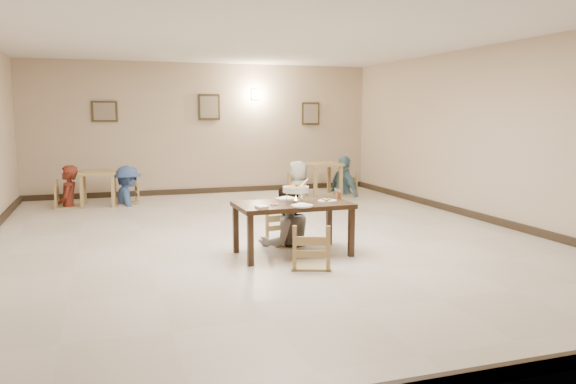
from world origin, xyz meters
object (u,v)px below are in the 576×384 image
object	(u,v)px
main_diner	(286,185)
bg_table_left	(98,177)
curry_warmer	(296,190)
bg_chair_lr	(127,183)
bg_diner_d	(345,156)
bg_table_right	(322,169)
drink_glass	(338,195)
chair_far	(284,212)
bg_diner_c	(298,161)
chair_near	(311,225)
bg_diner_a	(67,165)
bg_chair_rr	(344,174)
main_table	(293,209)
bg_chair_rl	(298,175)
bg_diner_b	(127,166)
bg_chair_ll	(68,182)

from	to	relation	value
main_diner	bg_table_left	world-z (taller)	main_diner
curry_warmer	bg_chair_lr	xyz separation A→B (m)	(-1.91, 5.09, -0.44)
bg_diner_d	bg_chair_lr	bearing A→B (deg)	79.26
bg_table_right	drink_glass	bearing A→B (deg)	-109.33
chair_far	drink_glass	bearing A→B (deg)	-54.67
bg_diner_c	chair_near	bearing A→B (deg)	-1.43
main_diner	bg_diner_a	xyz separation A→B (m)	(-3.13, 4.36, -0.01)
bg_table_left	bg_chair_lr	world-z (taller)	bg_chair_lr
drink_glass	chair_far	bearing A→B (deg)	135.26
bg_chair_rr	bg_table_right	bearing A→B (deg)	-102.27
main_table	curry_warmer	xyz separation A→B (m)	(0.03, -0.05, 0.26)
bg_chair_lr	bg_chair_rl	size ratio (longest dim) A/B	0.91
main_table	curry_warmer	size ratio (longest dim) A/B	3.95
main_diner	bg_chair_rl	bearing A→B (deg)	-118.36
chair_far	bg_chair_rl	bearing A→B (deg)	58.31
curry_warmer	bg_chair_rl	distance (m)	5.35
bg_diner_a	bg_diner_b	bearing A→B (deg)	99.74
chair_near	main_table	bearing A→B (deg)	-67.99
chair_far	bg_diner_b	xyz separation A→B (m)	(-1.98, 4.37, 0.34)
bg_chair_lr	bg_diner_b	xyz separation A→B (m)	(0.00, 0.00, 0.36)
main_table	bg_table_left	bearing A→B (deg)	114.60
main_table	bg_chair_rl	world-z (taller)	bg_chair_rl
main_table	bg_chair_ll	distance (m)	5.83
bg_chair_lr	bg_chair_rl	bearing A→B (deg)	83.97
main_diner	curry_warmer	distance (m)	0.67
curry_warmer	bg_chair_lr	size ratio (longest dim) A/B	0.43
bg_chair_lr	main_diner	bearing A→B (deg)	19.17
bg_chair_lr	bg_diner_a	size ratio (longest dim) A/B	0.52
main_table	bg_chair_rr	distance (m)	5.75
drink_glass	bg_chair_rl	size ratio (longest dim) A/B	0.15
main_diner	bg_diner_c	world-z (taller)	main_diner
chair_far	bg_table_left	xyz separation A→B (m)	(-2.55, 4.35, 0.12)
drink_glass	bg_diner_c	bearing A→B (deg)	76.96
bg_table_right	bg_chair_lr	xyz separation A→B (m)	(-4.26, 0.13, -0.17)
chair_near	drink_glass	size ratio (longest dim) A/B	7.24
main_table	bg_table_left	size ratio (longest dim) A/B	2.00
bg_chair_rr	bg_diner_b	world-z (taller)	bg_diner_b
curry_warmer	bg_chair_ll	distance (m)	5.89
chair_far	bg_table_right	world-z (taller)	chair_far
main_table	bg_chair_lr	distance (m)	5.39
bg_chair_rl	bg_diner_c	bearing A→B (deg)	-78.08
bg_diner_a	bg_diner_d	xyz separation A→B (m)	(5.96, -0.04, 0.05)
main_diner	bg_diner_b	world-z (taller)	main_diner
bg_diner_a	bg_chair_rr	bearing A→B (deg)	96.30
chair_near	bg_diner_a	size ratio (longest dim) A/B	0.61
bg_diner_a	bg_table_right	bearing A→B (deg)	95.91
main_table	drink_glass	world-z (taller)	drink_glass
curry_warmer	bg_table_left	xyz separation A→B (m)	(-2.48, 5.07, -0.30)
bg_chair_rl	bg_chair_lr	bearing A→B (deg)	100.99
bg_table_right	bg_chair_rr	distance (m)	0.57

